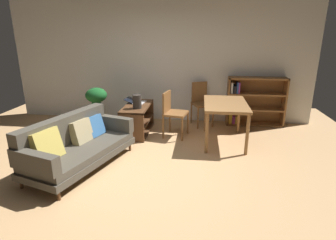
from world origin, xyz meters
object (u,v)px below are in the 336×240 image
object	(u,v)px
open_laptop	(136,102)
desk_speaker	(137,102)
dining_chair_far	(172,111)
bookshelf	(252,101)
media_console	(138,119)
dining_table	(225,107)
fabric_couch	(76,144)
dining_chair_near	(201,101)
potted_floor_plant	(97,102)

from	to	relation	value
open_laptop	desk_speaker	world-z (taller)	desk_speaker
dining_chair_far	bookshelf	bearing A→B (deg)	29.39
media_console	bookshelf	size ratio (longest dim) A/B	0.90
desk_speaker	dining_table	world-z (taller)	desk_speaker
dining_table	bookshelf	xyz separation A→B (m)	(0.69, 1.15, -0.15)
desk_speaker	dining_table	xyz separation A→B (m)	(1.67, -0.09, -0.04)
fabric_couch	desk_speaker	xyz separation A→B (m)	(0.64, 1.36, 0.34)
dining_chair_near	dining_table	bearing A→B (deg)	-66.18
bookshelf	dining_table	bearing A→B (deg)	-120.80
open_laptop	potted_floor_plant	size ratio (longest dim) A/B	0.49
fabric_couch	dining_chair_far	xyz separation A→B (m)	(1.32, 1.48, 0.14)
media_console	fabric_couch	bearing A→B (deg)	-110.31
open_laptop	dining_table	size ratio (longest dim) A/B	0.36
fabric_couch	bookshelf	world-z (taller)	bookshelf
open_laptop	desk_speaker	distance (m)	0.47
dining_chair_near	dining_chair_far	size ratio (longest dim) A/B	1.06
dining_chair_near	fabric_couch	bearing A→B (deg)	-129.54
media_console	potted_floor_plant	xyz separation A→B (m)	(-0.92, 0.21, 0.28)
open_laptop	potted_floor_plant	world-z (taller)	potted_floor_plant
potted_floor_plant	dining_chair_far	bearing A→B (deg)	-10.98
desk_speaker	bookshelf	distance (m)	2.59
media_console	dining_table	world-z (taller)	dining_table
fabric_couch	bookshelf	bearing A→B (deg)	38.97
fabric_couch	media_console	xyz separation A→B (m)	(0.59, 1.59, -0.09)
dining_table	dining_chair_near	distance (m)	1.09
dining_table	dining_chair_far	xyz separation A→B (m)	(-0.99, 0.20, -0.16)
dining_chair_near	bookshelf	bearing A→B (deg)	7.94
dining_chair_near	dining_chair_far	bearing A→B (deg)	-125.07
open_laptop	desk_speaker	bearing A→B (deg)	-74.66
media_console	dining_chair_far	xyz separation A→B (m)	(0.73, -0.11, 0.23)
fabric_couch	dining_chair_near	distance (m)	2.94
potted_floor_plant	bookshelf	bearing A→B (deg)	10.62
open_laptop	dining_chair_far	xyz separation A→B (m)	(0.79, -0.32, -0.09)
fabric_couch	potted_floor_plant	xyz separation A→B (m)	(-0.33, 1.80, 0.19)
open_laptop	dining_chair_far	world-z (taller)	dining_chair_far
fabric_couch	dining_table	xyz separation A→B (m)	(2.31, 1.27, 0.30)
fabric_couch	bookshelf	distance (m)	3.86
dining_table	potted_floor_plant	bearing A→B (deg)	168.76
dining_table	bookshelf	size ratio (longest dim) A/B	0.98
open_laptop	dining_table	distance (m)	1.86
open_laptop	bookshelf	bearing A→B (deg)	14.11
media_console	dining_table	size ratio (longest dim) A/B	0.92
potted_floor_plant	bookshelf	xyz separation A→B (m)	(3.33, 0.62, -0.03)
fabric_couch	dining_chair_far	world-z (taller)	dining_chair_far
potted_floor_plant	dining_chair_near	xyz separation A→B (m)	(2.21, 0.47, -0.02)
open_laptop	dining_chair_far	distance (m)	0.86
desk_speaker	potted_floor_plant	xyz separation A→B (m)	(-0.98, 0.44, -0.15)
desk_speaker	bookshelf	world-z (taller)	bookshelf
potted_floor_plant	dining_chair_far	size ratio (longest dim) A/B	0.98
fabric_couch	dining_table	bearing A→B (deg)	28.87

